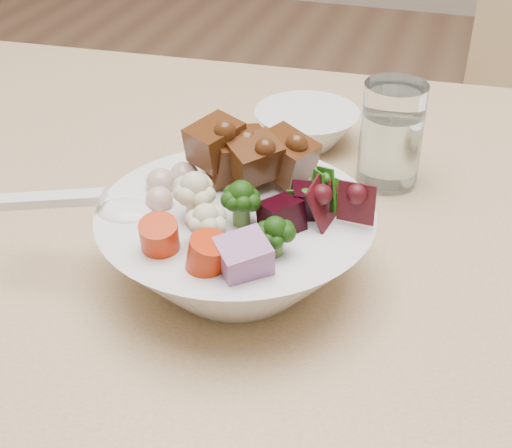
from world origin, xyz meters
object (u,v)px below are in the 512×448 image
(dining_table, at_px, (422,296))
(side_bowl, at_px, (306,127))
(water_glass, at_px, (391,139))
(food_bowl, at_px, (239,239))

(dining_table, relative_size, side_bowl, 11.98)
(water_glass, xyz_separation_m, side_bowl, (-0.11, 0.07, -0.03))
(food_bowl, height_order, side_bowl, food_bowl)
(water_glass, relative_size, side_bowl, 0.91)
(side_bowl, bearing_deg, water_glass, -30.50)
(dining_table, xyz_separation_m, side_bowl, (-0.17, 0.17, 0.09))
(dining_table, bearing_deg, side_bowl, 132.30)
(water_glass, bearing_deg, dining_table, -59.14)
(food_bowl, bearing_deg, dining_table, 34.21)
(food_bowl, height_order, water_glass, food_bowl)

